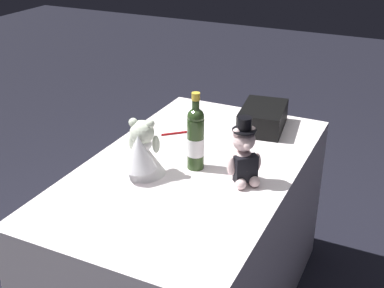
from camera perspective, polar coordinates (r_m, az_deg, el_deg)
reception_table at (r=2.36m, az=-0.00°, el=-10.96°), size 1.43×0.85×0.80m
teddy_bear_groom at (r=1.98m, az=5.84°, el=-1.50°), size 0.14×0.13×0.28m
teddy_bear_bride at (r=2.04m, az=-5.66°, el=-0.87°), size 0.23×0.19×0.24m
champagne_bottle at (r=2.07m, az=0.41°, el=0.73°), size 0.07×0.07×0.33m
signing_pen at (r=2.43m, az=-1.90°, el=1.22°), size 0.11×0.12×0.01m
gift_case_black at (r=2.50m, az=7.98°, el=2.97°), size 0.33×0.24×0.11m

